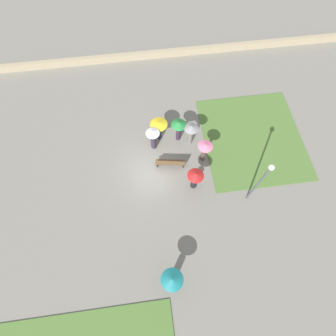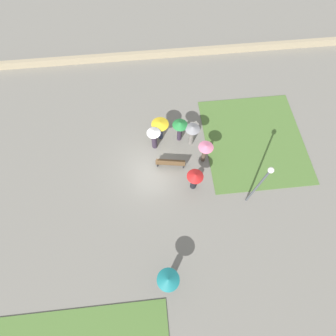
{
  "view_description": "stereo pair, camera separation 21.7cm",
  "coord_description": "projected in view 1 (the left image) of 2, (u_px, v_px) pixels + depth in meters",
  "views": [
    {
      "loc": [
        -0.2,
        7.95,
        16.18
      ],
      "look_at": [
        -1.17,
        0.62,
        0.85
      ],
      "focal_mm": 28.0,
      "sensor_mm": 36.0,
      "label": 1
    },
    {
      "loc": [
        -0.42,
        7.97,
        16.18
      ],
      "look_at": [
        -1.17,
        0.62,
        0.85
      ],
      "focal_mm": 28.0,
      "sensor_mm": 36.0,
      "label": 2
    }
  ],
  "objects": [
    {
      "name": "ground_plane",
      "position": [
        150.0,
        167.0,
        17.98
      ],
      "size": [
        90.0,
        90.0,
        0.0
      ],
      "primitive_type": "plane",
      "color": "slate"
    },
    {
      "name": "lawn_patch_near",
      "position": [
        252.0,
        138.0,
        18.97
      ],
      "size": [
        7.0,
        7.67,
        0.06
      ],
      "color": "#4C7033",
      "rests_on": "ground_plane"
    },
    {
      "name": "parapet_wall",
      "position": [
        137.0,
        56.0,
        22.19
      ],
      "size": [
        45.0,
        0.35,
        0.64
      ],
      "color": "tan",
      "rests_on": "ground_plane"
    },
    {
      "name": "park_bench",
      "position": [
        170.0,
        163.0,
        17.6
      ],
      "size": [
        2.01,
        0.74,
        0.9
      ],
      "rotation": [
        0.0,
        0.0,
        -0.16
      ],
      "color": "brown",
      "rests_on": "ground_plane"
    },
    {
      "name": "lamp_post",
      "position": [
        261.0,
        180.0,
        14.33
      ],
      "size": [
        0.32,
        0.32,
        4.7
      ],
      "color": "#474C51",
      "rests_on": "ground_plane"
    },
    {
      "name": "crowd_person_green",
      "position": [
        179.0,
        127.0,
        17.67
      ],
      "size": [
        1.03,
        1.03,
        1.99
      ],
      "rotation": [
        0.0,
        0.0,
        0.11
      ],
      "color": "#2D2333",
      "rests_on": "ground_plane"
    },
    {
      "name": "crowd_person_white",
      "position": [
        153.0,
        137.0,
        17.58
      ],
      "size": [
        0.92,
        0.92,
        1.96
      ],
      "rotation": [
        0.0,
        0.0,
        0.62
      ],
      "color": "#2D2333",
      "rests_on": "ground_plane"
    },
    {
      "name": "crowd_person_pink",
      "position": [
        205.0,
        149.0,
        17.02
      ],
      "size": [
        0.98,
        0.98,
        1.92
      ],
      "rotation": [
        0.0,
        0.0,
        4.62
      ],
      "color": "#47382D",
      "rests_on": "ground_plane"
    },
    {
      "name": "crowd_person_grey",
      "position": [
        191.0,
        131.0,
        17.66
      ],
      "size": [
        0.99,
        0.99,
        1.94
      ],
      "rotation": [
        0.0,
        0.0,
        0.88
      ],
      "color": "slate",
      "rests_on": "ground_plane"
    },
    {
      "name": "crowd_person_red",
      "position": [
        195.0,
        178.0,
        16.24
      ],
      "size": [
        1.03,
        1.03,
        1.87
      ],
      "rotation": [
        0.0,
        0.0,
        1.16
      ],
      "color": "black",
      "rests_on": "ground_plane"
    },
    {
      "name": "crowd_person_yellow",
      "position": [
        159.0,
        127.0,
        17.79
      ],
      "size": [
        1.19,
        1.19,
        1.83
      ],
      "rotation": [
        0.0,
        0.0,
        4.66
      ],
      "color": "#282D47",
      "rests_on": "ground_plane"
    },
    {
      "name": "lone_walker_mid_plaza",
      "position": [
        172.0,
        280.0,
        13.61
      ],
      "size": [
        1.19,
        1.19,
        1.93
      ],
      "rotation": [
        0.0,
        0.0,
        1.53
      ],
      "color": "#282D47",
      "rests_on": "ground_plane"
    }
  ]
}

